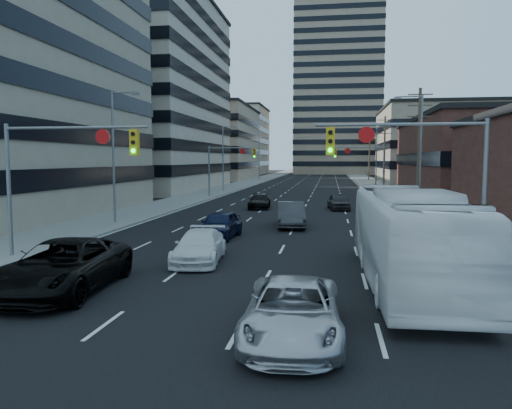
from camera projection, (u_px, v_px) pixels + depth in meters
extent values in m
plane|color=black|center=(169.00, 329.00, 13.04)|extent=(400.00, 400.00, 0.00)
cube|color=black|center=(316.00, 175.00, 141.10)|extent=(18.00, 300.00, 0.02)
cube|color=slate|center=(275.00, 175.00, 142.78)|extent=(5.00, 300.00, 0.15)
cube|color=slate|center=(357.00, 175.00, 139.40)|extent=(5.00, 300.00, 0.15)
cube|color=#ADA089|center=(122.00, 96.00, 74.86)|extent=(26.00, 34.00, 28.00)
cube|color=gray|center=(207.00, 144.00, 114.36)|extent=(20.00, 30.00, 16.00)
cube|color=#472119|center=(502.00, 159.00, 58.36)|extent=(20.00, 30.00, 9.00)
cube|color=gray|center=(441.00, 146.00, 95.42)|extent=(22.00, 28.00, 14.00)
cube|color=gray|center=(338.00, 82.00, 157.32)|extent=(26.00, 26.00, 58.00)
cube|color=#ADA089|center=(226.00, 142.00, 154.17)|extent=(24.00, 24.00, 20.00)
cube|color=gray|center=(434.00, 154.00, 135.86)|extent=(22.00, 22.00, 12.00)
cylinder|color=slate|center=(9.00, 192.00, 22.13)|extent=(0.18, 0.18, 6.00)
cylinder|color=slate|center=(75.00, 128.00, 21.40)|extent=(6.50, 0.12, 0.12)
cube|color=gold|center=(134.00, 142.00, 21.06)|extent=(0.35, 0.28, 1.10)
cylinder|color=black|center=(133.00, 134.00, 20.88)|extent=(0.18, 0.06, 0.18)
cylinder|color=black|center=(133.00, 142.00, 20.91)|extent=(0.18, 0.06, 0.18)
cylinder|color=#0CE526|center=(133.00, 151.00, 20.94)|extent=(0.18, 0.06, 0.18)
cylinder|color=white|center=(103.00, 137.00, 21.22)|extent=(0.64, 0.06, 0.64)
cylinder|color=slate|center=(484.00, 197.00, 19.18)|extent=(0.18, 0.18, 6.00)
cylinder|color=slate|center=(399.00, 124.00, 19.41)|extent=(6.50, 0.12, 0.12)
cube|color=gold|center=(330.00, 141.00, 19.86)|extent=(0.35, 0.28, 1.10)
cylinder|color=black|center=(330.00, 132.00, 19.67)|extent=(0.18, 0.06, 0.18)
cylinder|color=black|center=(330.00, 141.00, 19.70)|extent=(0.18, 0.06, 0.18)
cylinder|color=#0CE526|center=(330.00, 150.00, 19.73)|extent=(0.18, 0.06, 0.18)
cylinder|color=white|center=(366.00, 135.00, 19.60)|extent=(0.64, 0.06, 0.64)
cylinder|color=slate|center=(209.00, 172.00, 58.57)|extent=(0.18, 0.18, 6.00)
cylinder|color=slate|center=(234.00, 148.00, 57.88)|extent=(6.00, 0.12, 0.12)
cube|color=gold|center=(254.00, 153.00, 57.59)|extent=(0.35, 0.28, 1.10)
cylinder|color=black|center=(254.00, 150.00, 57.40)|extent=(0.18, 0.06, 0.18)
cylinder|color=black|center=(254.00, 153.00, 57.43)|extent=(0.18, 0.06, 0.18)
cylinder|color=#0CE526|center=(254.00, 156.00, 57.46)|extent=(0.18, 0.06, 0.18)
cylinder|color=white|center=(243.00, 151.00, 57.74)|extent=(0.64, 0.06, 0.64)
cylinder|color=slate|center=(384.00, 172.00, 55.63)|extent=(0.18, 0.18, 6.00)
cylinder|color=slate|center=(357.00, 147.00, 55.82)|extent=(6.00, 0.12, 0.12)
cube|color=gold|center=(335.00, 153.00, 56.23)|extent=(0.35, 0.28, 1.10)
cylinder|color=black|center=(335.00, 150.00, 56.04)|extent=(0.18, 0.06, 0.18)
cylinder|color=black|center=(335.00, 153.00, 56.07)|extent=(0.18, 0.06, 0.18)
cylinder|color=#0CE526|center=(335.00, 156.00, 56.11)|extent=(0.18, 0.06, 0.18)
cylinder|color=white|center=(348.00, 151.00, 55.97)|extent=(0.64, 0.06, 0.64)
cylinder|color=#4C3D2D|center=(419.00, 148.00, 46.22)|extent=(0.28, 0.28, 11.00)
cube|color=#4C3D2D|center=(420.00, 94.00, 45.78)|extent=(2.20, 0.10, 0.10)
cube|color=#4C3D2D|center=(420.00, 105.00, 45.87)|extent=(2.20, 0.10, 0.10)
cube|color=#4C3D2D|center=(420.00, 116.00, 45.96)|extent=(2.20, 0.10, 0.10)
cylinder|color=#4C3D2D|center=(384.00, 153.00, 75.77)|extent=(0.28, 0.28, 11.00)
cube|color=#4C3D2D|center=(385.00, 120.00, 75.33)|extent=(2.20, 0.10, 0.10)
cube|color=#4C3D2D|center=(385.00, 127.00, 75.42)|extent=(2.20, 0.10, 0.10)
cube|color=#4C3D2D|center=(385.00, 133.00, 75.51)|extent=(2.20, 0.10, 0.10)
cylinder|color=#4C3D2D|center=(369.00, 155.00, 105.32)|extent=(0.28, 0.28, 11.00)
cube|color=#4C3D2D|center=(370.00, 131.00, 104.88)|extent=(2.20, 0.10, 0.10)
cube|color=#4C3D2D|center=(370.00, 136.00, 104.97)|extent=(2.20, 0.10, 0.10)
cube|color=#4C3D2D|center=(370.00, 141.00, 105.06)|extent=(2.20, 0.10, 0.10)
cylinder|color=slate|center=(113.00, 159.00, 33.88)|extent=(0.16, 0.16, 9.00)
cylinder|color=slate|center=(125.00, 93.00, 33.36)|extent=(1.80, 0.10, 0.10)
cube|color=slate|center=(136.00, 94.00, 33.25)|extent=(0.50, 0.22, 0.14)
cylinder|color=slate|center=(223.00, 159.00, 68.36)|extent=(0.16, 0.16, 9.00)
cylinder|color=slate|center=(229.00, 127.00, 67.84)|extent=(1.80, 0.10, 0.10)
cube|color=slate|center=(235.00, 127.00, 67.72)|extent=(0.50, 0.22, 0.14)
cylinder|color=slate|center=(259.00, 159.00, 102.84)|extent=(0.16, 0.16, 9.00)
cylinder|color=slate|center=(263.00, 138.00, 102.31)|extent=(1.80, 0.10, 0.10)
cube|color=slate|center=(267.00, 138.00, 102.20)|extent=(0.50, 0.22, 0.14)
cylinder|color=slate|center=(421.00, 159.00, 35.72)|extent=(0.16, 0.16, 9.00)
cylinder|color=slate|center=(409.00, 97.00, 35.46)|extent=(1.80, 0.10, 0.10)
cube|color=slate|center=(398.00, 98.00, 35.58)|extent=(0.50, 0.22, 0.14)
cylinder|color=slate|center=(376.00, 159.00, 70.20)|extent=(0.16, 0.16, 9.00)
cylinder|color=slate|center=(370.00, 128.00, 69.94)|extent=(1.80, 0.10, 0.10)
cube|color=slate|center=(365.00, 128.00, 70.06)|extent=(0.50, 0.22, 0.14)
imported|color=black|center=(63.00, 267.00, 16.63)|extent=(3.19, 6.39, 1.74)
imported|color=white|center=(200.00, 247.00, 21.50)|extent=(2.31, 4.88, 1.37)
imported|color=silver|center=(293.00, 311.00, 12.25)|extent=(2.55, 5.20, 1.42)
imported|color=white|center=(408.00, 237.00, 17.71)|extent=(3.06, 12.24, 3.40)
imported|color=black|center=(220.00, 225.00, 28.09)|extent=(2.08, 4.64, 1.55)
imported|color=#343336|center=(291.00, 215.00, 32.75)|extent=(2.25, 5.15, 1.65)
imported|color=black|center=(260.00, 201.00, 45.14)|extent=(2.12, 4.66, 1.32)
imported|color=#2B2B2D|center=(338.00, 202.00, 44.10)|extent=(2.19, 4.40, 1.44)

